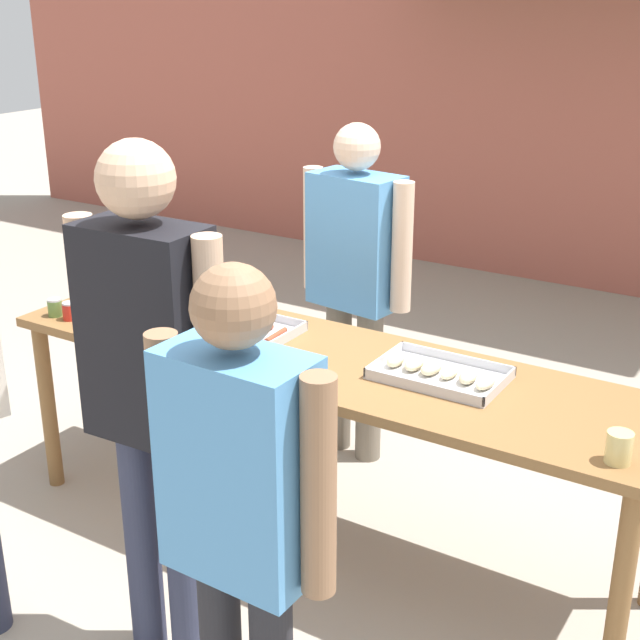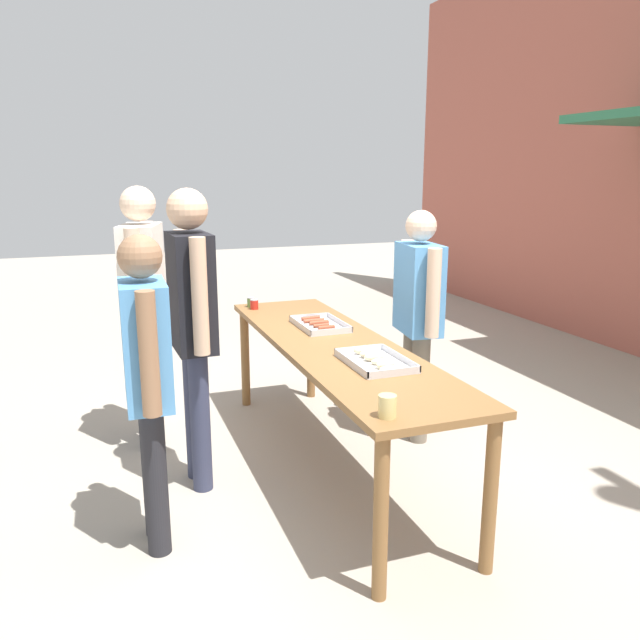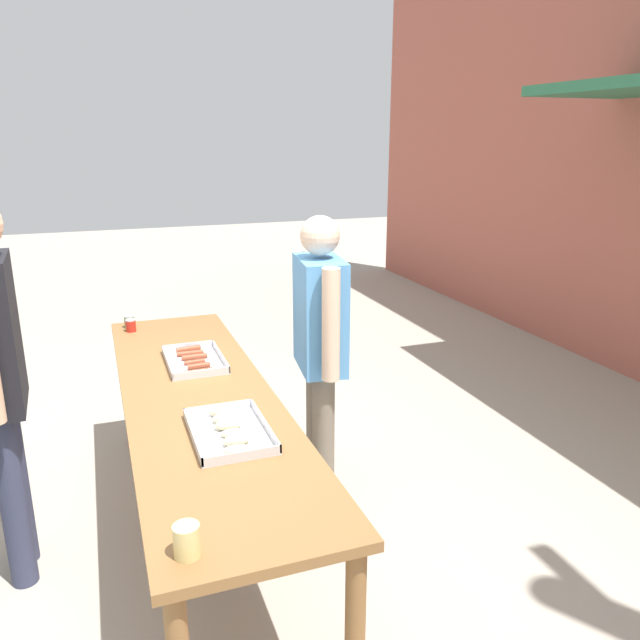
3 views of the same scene
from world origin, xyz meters
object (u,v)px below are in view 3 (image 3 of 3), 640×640
Objects in this scene: food_tray_buns at (230,430)px; condiment_jar_ketchup at (131,326)px; person_server_behind_table at (320,336)px; condiment_jar_mustard at (129,322)px; food_tray_sausages at (194,360)px; beer_cup at (187,541)px.

food_tray_buns is 6.03× the size of condiment_jar_ketchup.
condiment_jar_ketchup is 0.05× the size of person_server_behind_table.
food_tray_sausages is at bearing 19.97° from condiment_jar_mustard.
person_server_behind_table is (0.17, 0.68, 0.12)m from food_tray_sausages.
condiment_jar_ketchup reaches higher than food_tray_buns.
condiment_jar_mustard is 2.46m from beer_cup.
person_server_behind_table is at bearing 75.96° from food_tray_sausages.
condiment_jar_mustard is (-0.81, -0.29, 0.03)m from food_tray_sausages.
food_tray_buns is 6.03× the size of condiment_jar_mustard.
condiment_jar_ketchup is 0.77× the size of beer_cup.
condiment_jar_ketchup is at bearing -169.89° from food_tray_buns.
condiment_jar_mustard is 0.77× the size of beer_cup.
person_server_behind_table is (-0.75, 0.68, 0.11)m from food_tray_buns.
condiment_jar_ketchup is at bearing 1.78° from condiment_jar_mustard.
beer_cup is 1.77m from person_server_behind_table.
food_tray_buns is at bearing -34.30° from person_server_behind_table.
beer_cup is at bearing -9.71° from food_tray_sausages.
person_server_behind_table reaches higher than food_tray_buns.
condiment_jar_mustard and condiment_jar_ketchup have the same top height.
person_server_behind_table reaches higher than food_tray_sausages.
condiment_jar_mustard is 1.38m from person_server_behind_table.
condiment_jar_ketchup reaches higher than food_tray_sausages.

